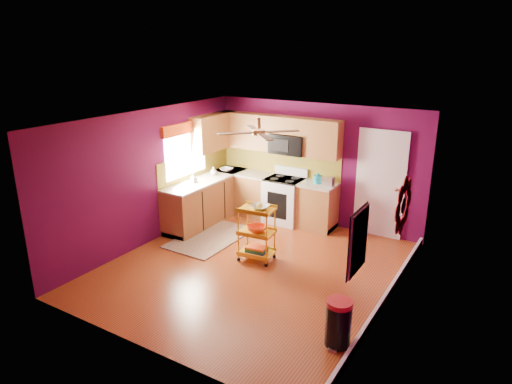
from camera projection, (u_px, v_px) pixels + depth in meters
The scene contains 18 objects.
ground at pixel (252, 268), 7.69m from camera, with size 5.00×5.00×0.00m, color maroon.
room_envelope at pixel (254, 175), 7.17m from camera, with size 4.54×5.04×2.52m.
lower_cabinets at pixel (243, 200), 9.70m from camera, with size 2.81×2.31×0.94m.
electric_range at pixel (284, 200), 9.58m from camera, with size 0.76×0.66×1.13m.
upper_cabinetry at pixel (256, 134), 9.51m from camera, with size 2.80×2.30×1.26m.
left_window at pixel (185, 142), 9.10m from camera, with size 0.08×1.35×1.08m.
panel_door at pixel (380, 185), 8.71m from camera, with size 0.95×0.11×2.15m.
right_wall_art at pixel (385, 220), 5.87m from camera, with size 0.04×2.74×1.04m.
ceiling_fan at pixel (259, 132), 7.14m from camera, with size 1.01×1.01×0.26m.
shag_rug at pixel (210, 238), 8.87m from camera, with size 1.05×1.71×0.02m, color #331911.
rolling_cart at pixel (257, 231), 7.82m from camera, with size 0.63×0.49×1.06m.
trash_can at pixel (338, 323), 5.65m from camera, with size 0.37×0.39×0.62m.
teal_kettle at pixel (318, 179), 9.11m from camera, with size 0.18×0.18×0.21m.
toaster at pixel (328, 181), 8.95m from camera, with size 0.22×0.15×0.18m, color beige.
soap_bottle_a at pixel (193, 178), 9.14m from camera, with size 0.09×0.09×0.20m, color #EA3F72.
soap_bottle_b at pixel (214, 171), 9.69m from camera, with size 0.14×0.14×0.17m, color white.
counter_dish at pixel (226, 169), 10.01m from camera, with size 0.27×0.27×0.07m, color white.
counter_cup at pixel (195, 180), 9.19m from camera, with size 0.13×0.13×0.10m, color white.
Camera 1 is at (3.64, -5.88, 3.60)m, focal length 32.00 mm.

